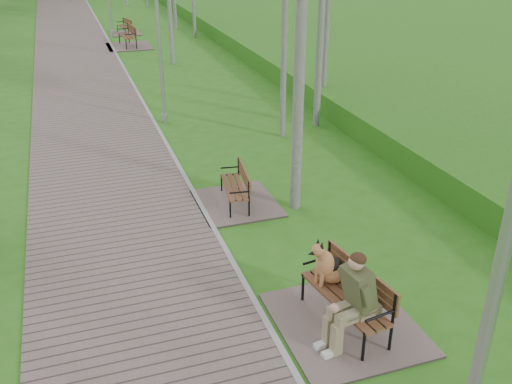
# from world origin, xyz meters

# --- Properties ---
(walkway) EXTENTS (3.50, 67.00, 0.04)m
(walkway) POSITION_xyz_m (-1.75, 21.50, 0.02)
(walkway) COLOR #71605B
(walkway) RESTS_ON ground
(kerb) EXTENTS (0.10, 67.00, 0.05)m
(kerb) POSITION_xyz_m (0.00, 21.50, 0.03)
(kerb) COLOR #999993
(kerb) RESTS_ON ground
(embankment) EXTENTS (14.00, 70.00, 1.60)m
(embankment) POSITION_xyz_m (12.00, 20.00, 0.00)
(embankment) COLOR #3E8725
(embankment) RESTS_ON ground
(bench_main) EXTENTS (2.02, 2.24, 1.76)m
(bench_main) POSITION_xyz_m (1.03, 2.79, 0.50)
(bench_main) COLOR #71605B
(bench_main) RESTS_ON ground
(bench_second) EXTENTS (1.67, 1.85, 1.02)m
(bench_second) POSITION_xyz_m (0.73, 7.26, 0.19)
(bench_second) COLOR #71605B
(bench_second) RESTS_ON ground
(bench_third) EXTENTS (2.03, 2.26, 1.25)m
(bench_third) POSITION_xyz_m (0.75, 24.94, 0.24)
(bench_third) COLOR #71605B
(bench_third) RESTS_ON ground
(bench_far) EXTENTS (1.54, 1.72, 0.95)m
(bench_far) POSITION_xyz_m (1.04, 28.47, 0.17)
(bench_far) COLOR #71605B
(bench_far) RESTS_ON ground
(lamp_post_second) EXTENTS (0.18, 0.18, 4.77)m
(lamp_post_second) POSITION_xyz_m (0.32, 13.15, 2.23)
(lamp_post_second) COLOR #A3A5AB
(lamp_post_second) RESTS_ON ground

